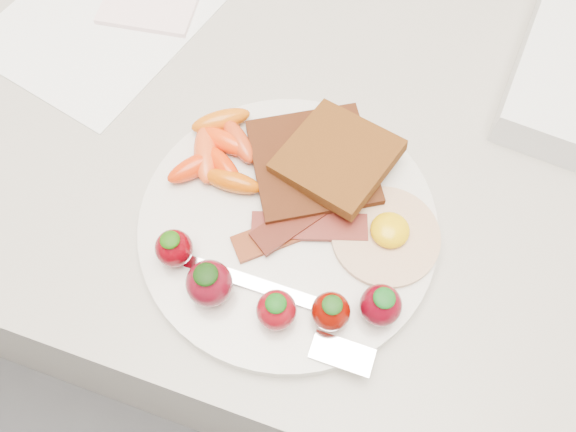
% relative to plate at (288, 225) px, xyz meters
% --- Properties ---
extents(counter, '(2.00, 0.60, 0.90)m').
position_rel_plate_xyz_m(counter, '(-0.00, 0.13, -0.46)').
color(counter, gray).
rests_on(counter, ground).
extents(plate, '(0.27, 0.27, 0.02)m').
position_rel_plate_xyz_m(plate, '(0.00, 0.00, 0.00)').
color(plate, beige).
rests_on(plate, counter).
extents(toast_lower, '(0.15, 0.15, 0.01)m').
position_rel_plate_xyz_m(toast_lower, '(0.00, 0.06, 0.02)').
color(toast_lower, black).
rests_on(toast_lower, plate).
extents(toast_upper, '(0.12, 0.12, 0.02)m').
position_rel_plate_xyz_m(toast_upper, '(0.02, 0.07, 0.03)').
color(toast_upper, '#43230B').
rests_on(toast_upper, toast_lower).
extents(fried_egg, '(0.11, 0.11, 0.02)m').
position_rel_plate_xyz_m(fried_egg, '(0.09, 0.01, 0.01)').
color(fried_egg, beige).
rests_on(fried_egg, plate).
extents(bacon_strips, '(0.12, 0.11, 0.01)m').
position_rel_plate_xyz_m(bacon_strips, '(0.01, -0.00, 0.01)').
color(bacon_strips, '#4A0B03').
rests_on(bacon_strips, plate).
extents(baby_carrots, '(0.09, 0.11, 0.02)m').
position_rel_plate_xyz_m(baby_carrots, '(-0.08, 0.04, 0.02)').
color(baby_carrots, '#E83909').
rests_on(baby_carrots, plate).
extents(strawberries, '(0.21, 0.06, 0.05)m').
position_rel_plate_xyz_m(strawberries, '(0.01, -0.07, 0.03)').
color(strawberries, '#5F0109').
rests_on(strawberries, plate).
extents(fork, '(0.18, 0.05, 0.00)m').
position_rel_plate_xyz_m(fork, '(0.03, -0.08, 0.01)').
color(fork, white).
rests_on(fork, plate).
extents(paper_sheet, '(0.26, 0.31, 0.00)m').
position_rel_plate_xyz_m(paper_sheet, '(-0.28, 0.19, -0.01)').
color(paper_sheet, white).
rests_on(paper_sheet, counter).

